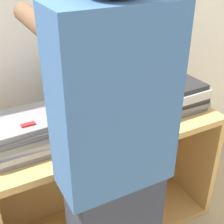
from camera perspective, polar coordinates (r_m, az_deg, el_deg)
wall_back at (r=1.73m, az=-6.66°, el=16.37°), size 8.00×0.05×2.40m
cart at (r=1.89m, az=-1.98°, el=-11.04°), size 1.26×0.47×0.72m
laptop_open at (r=1.64m, az=-2.09°, el=-0.16°), size 0.37×0.34×0.25m
laptop_stack_left at (r=1.47m, az=-15.31°, el=-3.86°), size 0.39×0.27×0.16m
laptop_stack_right at (r=1.78m, az=10.54°, el=2.77°), size 0.40×0.27×0.16m
person at (r=1.17m, az=0.23°, el=-10.59°), size 0.40×0.53×1.65m
inventory_tag at (r=1.38m, az=-15.09°, el=-2.22°), size 0.06×0.02×0.01m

